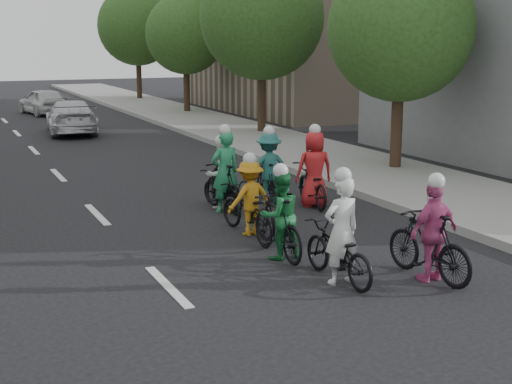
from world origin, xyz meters
TOP-DOWN VIEW (x-y plane):
  - ground at (0.00, 0.00)m, footprint 120.00×120.00m
  - sidewalk_right at (8.00, 10.00)m, footprint 4.00×80.00m
  - curb_right at (6.05, 10.00)m, footprint 0.18×80.00m
  - bldg_se at (16.00, 24.00)m, footprint 10.00×14.00m
  - tree_r_0 at (8.80, 6.60)m, footprint 4.00×4.00m
  - tree_r_1 at (8.80, 15.60)m, footprint 4.80×4.80m
  - tree_r_2 at (8.80, 24.60)m, footprint 4.00×4.00m
  - tree_r_3 at (8.80, 33.60)m, footprint 4.80×4.80m
  - cyclist_0 at (2.47, -0.86)m, footprint 0.71×1.79m
  - cyclist_1 at (2.18, 0.65)m, footprint 0.73×1.79m
  - cyclist_2 at (2.33, 2.26)m, footprint 1.01×1.86m
  - cyclist_3 at (3.81, -1.36)m, footprint 0.95×1.83m
  - cyclist_4 at (4.61, 3.84)m, footprint 0.92×1.85m
  - cyclist_5 at (2.61, 4.20)m, footprint 0.67×1.78m
  - cyclist_6 at (2.66, 4.54)m, footprint 0.78×1.58m
  - cyclist_7 at (3.83, 4.53)m, footprint 1.13×1.62m
  - follow_car_lead at (2.02, 19.10)m, footprint 2.36×4.76m
  - follow_car_trail at (2.10, 27.25)m, footprint 2.26×4.08m

SIDE VIEW (x-z plane):
  - ground at x=0.00m, z-range 0.00..0.00m
  - sidewalk_right at x=8.00m, z-range 0.00..0.15m
  - curb_right at x=6.05m, z-range 0.00..0.18m
  - cyclist_6 at x=2.66m, z-range -0.24..1.39m
  - cyclist_0 at x=2.47m, z-range -0.32..1.48m
  - cyclist_2 at x=2.33m, z-range -0.22..1.38m
  - cyclist_1 at x=2.18m, z-range -0.19..1.45m
  - cyclist_3 at x=3.81m, z-range -0.22..1.49m
  - cyclist_4 at x=4.61m, z-range -0.29..1.57m
  - follow_car_trail at x=2.10m, z-range 0.00..1.31m
  - cyclist_5 at x=2.61m, z-range -0.29..1.62m
  - follow_car_lead at x=2.02m, z-range 0.00..1.33m
  - cyclist_7 at x=3.83m, z-range -0.20..1.58m
  - tree_r_0 at x=8.80m, z-range 0.98..6.95m
  - tree_r_2 at x=8.80m, z-range 0.98..6.95m
  - bldg_se at x=16.00m, z-range 0.00..8.00m
  - tree_r_1 at x=8.80m, z-range 1.05..7.98m
  - tree_r_3 at x=8.80m, z-range 1.05..7.98m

